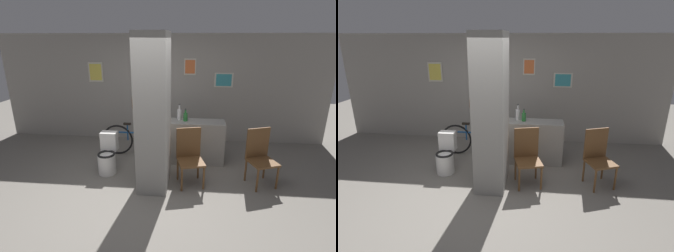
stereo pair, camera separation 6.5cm
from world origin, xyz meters
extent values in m
plane|color=slate|center=(0.00, 0.00, 0.00)|extent=(14.00, 14.00, 0.00)
cube|color=gray|center=(0.00, 2.63, 1.30)|extent=(8.00, 0.06, 2.60)
cube|color=beige|center=(-1.60, 2.58, 1.70)|extent=(0.36, 0.02, 0.48)
cube|color=#E0CC4C|center=(-1.60, 2.57, 1.70)|extent=(0.30, 0.01, 0.39)
cube|color=beige|center=(1.50, 2.58, 1.55)|extent=(0.44, 0.02, 0.34)
cube|color=teal|center=(1.50, 2.57, 1.55)|extent=(0.36, 0.01, 0.28)
cube|color=beige|center=(0.70, 2.58, 1.85)|extent=(0.28, 0.02, 0.38)
cube|color=#D86633|center=(0.70, 2.57, 1.85)|extent=(0.23, 0.01, 0.31)
cube|color=gray|center=(0.15, 0.45, 1.30)|extent=(0.50, 0.90, 2.60)
cylinder|color=#593319|center=(-0.12, 0.27, 1.55)|extent=(0.03, 0.40, 0.40)
cylinder|color=red|center=(-0.13, 0.27, 1.55)|extent=(0.01, 0.07, 0.07)
cube|color=gray|center=(0.81, 1.39, 0.44)|extent=(1.28, 0.44, 0.89)
cylinder|color=white|center=(-0.82, 0.69, 0.19)|extent=(0.34, 0.34, 0.39)
torus|color=black|center=(-0.82, 0.69, 0.40)|extent=(0.34, 0.34, 0.04)
cube|color=white|center=(-0.82, 0.93, 0.57)|extent=(0.31, 0.20, 0.37)
cylinder|color=brown|center=(0.64, 0.20, 0.21)|extent=(0.04, 0.04, 0.43)
cylinder|color=brown|center=(1.01, 0.29, 0.21)|extent=(0.04, 0.04, 0.43)
cylinder|color=brown|center=(0.55, 0.57, 0.21)|extent=(0.04, 0.04, 0.43)
cylinder|color=brown|center=(0.92, 0.67, 0.21)|extent=(0.04, 0.04, 0.43)
cube|color=brown|center=(0.78, 0.43, 0.44)|extent=(0.53, 0.53, 0.04)
cube|color=brown|center=(0.73, 0.63, 0.73)|extent=(0.43, 0.13, 0.54)
cylinder|color=brown|center=(1.91, 0.30, 0.21)|extent=(0.04, 0.04, 0.43)
cylinder|color=brown|center=(2.27, 0.43, 0.21)|extent=(0.04, 0.04, 0.43)
cylinder|color=brown|center=(1.78, 0.66, 0.21)|extent=(0.04, 0.04, 0.43)
cylinder|color=brown|center=(2.14, 0.79, 0.21)|extent=(0.04, 0.04, 0.43)
cube|color=brown|center=(2.03, 0.54, 0.44)|extent=(0.56, 0.56, 0.04)
cube|color=brown|center=(1.96, 0.73, 0.73)|extent=(0.42, 0.17, 0.54)
torus|color=black|center=(-0.85, 1.58, 0.34)|extent=(0.69, 0.04, 0.69)
torus|color=black|center=(0.08, 1.58, 0.34)|extent=(0.69, 0.04, 0.69)
cylinder|color=#194C8C|center=(-0.38, 1.58, 0.52)|extent=(0.86, 0.04, 0.04)
cylinder|color=#194C8C|center=(-0.62, 1.58, 0.52)|extent=(0.03, 0.03, 0.36)
cylinder|color=#194C8C|center=(0.03, 1.58, 0.52)|extent=(0.03, 0.03, 0.32)
cube|color=black|center=(-0.62, 1.58, 0.72)|extent=(0.16, 0.06, 0.04)
cylinder|color=#262626|center=(0.03, 1.58, 0.69)|extent=(0.03, 0.42, 0.03)
cylinder|color=silver|center=(0.52, 1.46, 1.00)|extent=(0.09, 0.09, 0.22)
cylinder|color=silver|center=(0.52, 1.46, 1.15)|extent=(0.04, 0.04, 0.09)
sphere|color=#333333|center=(0.52, 1.46, 1.21)|extent=(0.04, 0.04, 0.04)
cylinder|color=#267233|center=(0.65, 1.40, 0.97)|extent=(0.09, 0.09, 0.16)
cylinder|color=#267233|center=(0.65, 1.40, 1.08)|extent=(0.03, 0.03, 0.07)
sphere|color=#333333|center=(0.65, 1.40, 1.13)|extent=(0.04, 0.04, 0.04)
camera|label=1|loc=(0.79, -3.71, 2.50)|focal=28.00mm
camera|label=2|loc=(0.85, -3.70, 2.50)|focal=28.00mm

